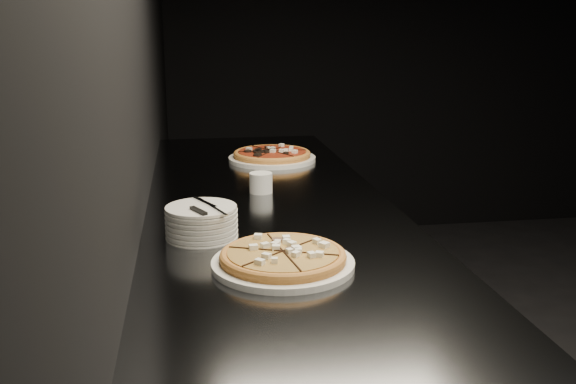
{
  "coord_description": "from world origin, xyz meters",
  "views": [
    {
      "loc": [
        -2.37,
        -1.83,
        1.45
      ],
      "look_at": [
        -2.08,
        0.01,
        0.96
      ],
      "focal_mm": 40.0,
      "sensor_mm": 36.0,
      "label": 1
    }
  ],
  "objects": [
    {
      "name": "wall_left",
      "position": [
        -2.5,
        0.0,
        1.4
      ],
      "size": [
        0.02,
        5.0,
        2.8
      ],
      "primitive_type": "cube",
      "color": "black",
      "rests_on": "floor"
    },
    {
      "name": "wall_back",
      "position": [
        0.0,
        2.5,
        1.4
      ],
      "size": [
        5.0,
        0.02,
        2.8
      ],
      "primitive_type": "cube",
      "color": "black",
      "rests_on": "floor"
    },
    {
      "name": "counter",
      "position": [
        -2.13,
        0.0,
        0.46
      ],
      "size": [
        0.74,
        2.44,
        0.92
      ],
      "color": "#5A5C62",
      "rests_on": "floor"
    },
    {
      "name": "pizza_mushroom",
      "position": [
        -2.17,
        -0.49,
        0.94
      ],
      "size": [
        0.37,
        0.37,
        0.04
      ],
      "rotation": [
        0.0,
        0.0,
        -0.37
      ],
      "color": "white",
      "rests_on": "counter"
    },
    {
      "name": "pizza_tomato",
      "position": [
        -2.04,
        0.66,
        0.94
      ],
      "size": [
        0.35,
        0.35,
        0.04
      ],
      "rotation": [
        0.0,
        0.0,
        -0.01
      ],
      "color": "white",
      "rests_on": "counter"
    },
    {
      "name": "plate_stack",
      "position": [
        -2.34,
        -0.25,
        0.96
      ],
      "size": [
        0.18,
        0.18,
        0.08
      ],
      "color": "white",
      "rests_on": "counter"
    },
    {
      "name": "cutlery",
      "position": [
        -2.34,
        -0.26,
        1.0
      ],
      "size": [
        0.07,
        0.19,
        0.01
      ],
      "rotation": [
        0.0,
        0.0,
        0.46
      ],
      "color": "silver",
      "rests_on": "plate_stack"
    },
    {
      "name": "ramekin",
      "position": [
        -2.14,
        0.17,
        0.95
      ],
      "size": [
        0.07,
        0.07,
        0.07
      ],
      "color": "silver",
      "rests_on": "counter"
    }
  ]
}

